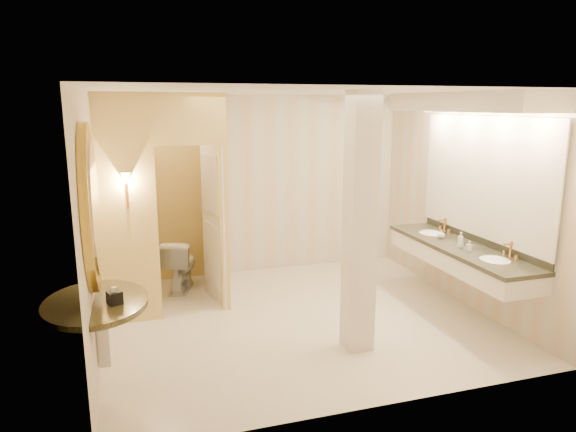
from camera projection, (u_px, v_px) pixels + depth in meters
name	position (u px, v px, depth m)	size (l,w,h in m)	color
floor	(299.00, 318.00, 6.30)	(4.50, 4.50, 0.00)	beige
ceiling	(300.00, 92.00, 5.72)	(4.50, 4.50, 0.00)	silver
wall_back	(259.00, 185.00, 7.88)	(4.50, 0.02, 2.70)	beige
wall_front	(377.00, 258.00, 4.14)	(4.50, 0.02, 2.70)	beige
wall_left	(96.00, 223.00, 5.37)	(0.02, 4.00, 2.70)	beige
wall_right	(464.00, 200.00, 6.65)	(0.02, 4.00, 2.70)	beige
toilet_closet	(194.00, 198.00, 6.59)	(1.50, 1.55, 2.70)	#F2DB7E
wall_sconce	(126.00, 180.00, 5.78)	(0.14, 0.14, 0.42)	#BB7C3C
vanity	(467.00, 184.00, 6.14)	(0.75, 2.55, 2.09)	silver
console_shelf	(93.00, 248.00, 4.41)	(1.12, 1.12, 2.01)	black
pillar	(360.00, 225.00, 5.25)	(0.28, 0.28, 2.70)	silver
tissue_box	(115.00, 298.00, 4.42)	(0.11, 0.11, 0.11)	black
toilet	(180.00, 264.00, 7.19)	(0.41, 0.72, 0.74)	white
soap_bottle_a	(469.00, 246.00, 6.03)	(0.05, 0.06, 0.12)	beige
soap_bottle_b	(441.00, 234.00, 6.60)	(0.09, 0.09, 0.11)	silver
soap_bottle_c	(460.00, 240.00, 6.16)	(0.07, 0.07, 0.19)	#C6B28C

